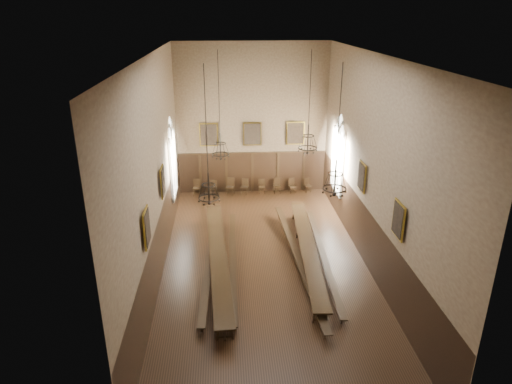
{
  "coord_description": "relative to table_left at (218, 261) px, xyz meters",
  "views": [
    {
      "loc": [
        -1.65,
        -17.65,
        10.55
      ],
      "look_at": [
        -0.3,
        1.5,
        2.9
      ],
      "focal_mm": 32.0,
      "sensor_mm": 36.0,
      "label": 1
    }
  ],
  "objects": [
    {
      "name": "portrait_left_1",
      "position": [
        -2.3,
        -3.27,
        3.3
      ],
      "size": [
        0.12,
        1.0,
        1.3
      ],
      "color": "#A88828",
      "rests_on": "wall_left"
    },
    {
      "name": "bench_right_inner",
      "position": [
        3.5,
        0.11,
        -0.1
      ],
      "size": [
        0.78,
        10.75,
        0.48
      ],
      "rotation": [
        0.0,
        0.0,
        0.04
      ],
      "color": "black",
      "rests_on": "floor"
    },
    {
      "name": "window_right",
      "position": [
        6.51,
        5.73,
        3.0
      ],
      "size": [
        0.2,
        2.2,
        4.6
      ],
      "primitive_type": null,
      "color": "white",
      "rests_on": "wall_right"
    },
    {
      "name": "window_left",
      "position": [
        -2.35,
        5.73,
        3.0
      ],
      "size": [
        0.2,
        2.2,
        4.6
      ],
      "primitive_type": null,
      "color": "white",
      "rests_on": "wall_left"
    },
    {
      "name": "table_left",
      "position": [
        0.0,
        0.0,
        0.0
      ],
      "size": [
        1.27,
        10.38,
        0.81
      ],
      "rotation": [
        0.0,
        0.0,
        0.05
      ],
      "color": "black",
      "rests_on": "floor"
    },
    {
      "name": "chandelier_front_right",
      "position": [
        4.33,
        -2.34,
        4.47
      ],
      "size": [
        0.88,
        0.88,
        4.58
      ],
      "color": "black",
      "rests_on": "ceiling"
    },
    {
      "name": "chandelier_front_left",
      "position": [
        -0.19,
        -2.39,
        4.32
      ],
      "size": [
        0.77,
        0.77,
        4.77
      ],
      "color": "black",
      "rests_on": "ceiling"
    },
    {
      "name": "wall_front",
      "position": [
        2.08,
        -8.78,
        4.1
      ],
      "size": [
        9.0,
        0.02,
        9.0
      ],
      "primitive_type": "cube",
      "color": "#816D4F",
      "rests_on": "ground"
    },
    {
      "name": "portrait_back_2",
      "position": [
        4.68,
        9.11,
        3.3
      ],
      "size": [
        1.1,
        0.12,
        1.4
      ],
      "color": "#A88828",
      "rests_on": "wall_back"
    },
    {
      "name": "wainscot_panelling",
      "position": [
        2.08,
        0.23,
        0.85
      ],
      "size": [
        9.0,
        18.0,
        2.5
      ],
      "primitive_type": null,
      "color": "black",
      "rests_on": "floor"
    },
    {
      "name": "portrait_right_1",
      "position": [
        6.46,
        -3.27,
        3.3
      ],
      "size": [
        0.12,
        1.0,
        1.3
      ],
      "color": "#A88828",
      "rests_on": "wall_right"
    },
    {
      "name": "bench_right_outer",
      "position": [
        4.68,
        0.26,
        -0.13
      ],
      "size": [
        0.74,
        9.43,
        0.42
      ],
      "rotation": [
        0.0,
        0.0,
        -0.05
      ],
      "color": "black",
      "rests_on": "floor"
    },
    {
      "name": "wall_right",
      "position": [
        6.59,
        0.23,
        4.1
      ],
      "size": [
        0.02,
        18.0,
        9.0
      ],
      "primitive_type": "cube",
      "color": "#816D4F",
      "rests_on": "ground"
    },
    {
      "name": "ceiling",
      "position": [
        2.08,
        0.23,
        8.61
      ],
      "size": [
        9.0,
        18.0,
        0.02
      ],
      "primitive_type": "cube",
      "color": "black",
      "rests_on": "ground"
    },
    {
      "name": "chair_7",
      "position": [
        5.5,
        8.83,
        -0.14
      ],
      "size": [
        0.48,
        0.48,
        0.86
      ],
      "rotation": [
        0.0,
        0.0,
        0.3
      ],
      "color": "black",
      "rests_on": "floor"
    },
    {
      "name": "portrait_back_1",
      "position": [
        2.08,
        9.11,
        3.3
      ],
      "size": [
        1.1,
        0.12,
        1.4
      ],
      "color": "#A88828",
      "rests_on": "wall_back"
    },
    {
      "name": "bench_left_outer",
      "position": [
        -0.38,
        0.39,
        -0.12
      ],
      "size": [
        0.66,
        9.93,
        0.45
      ],
      "rotation": [
        0.0,
        0.0,
        -0.04
      ],
      "color": "black",
      "rests_on": "floor"
    },
    {
      "name": "chandelier_back_right",
      "position": [
        4.29,
        2.99,
        4.44
      ],
      "size": [
        0.91,
        0.91,
        4.61
      ],
      "color": "black",
      "rests_on": "ceiling"
    },
    {
      "name": "table_right",
      "position": [
        3.99,
        0.44,
        -0.02
      ],
      "size": [
        1.32,
        9.86,
        0.77
      ],
      "rotation": [
        0.0,
        0.0,
        -0.06
      ],
      "color": "black",
      "rests_on": "floor"
    },
    {
      "name": "wall_back",
      "position": [
        2.08,
        9.24,
        4.1
      ],
      "size": [
        9.0,
        0.02,
        9.0
      ],
      "primitive_type": "cube",
      "color": "#816D4F",
      "rests_on": "ground"
    },
    {
      "name": "floor",
      "position": [
        2.08,
        0.23,
        -0.41
      ],
      "size": [
        9.0,
        18.0,
        0.02
      ],
      "primitive_type": "cube",
      "color": "black",
      "rests_on": "ground"
    },
    {
      "name": "chair_0",
      "position": [
        -1.36,
        8.72,
        -0.1
      ],
      "size": [
        0.48,
        0.48,
        1.0
      ],
      "rotation": [
        0.0,
        0.0,
        -0.1
      ],
      "color": "black",
      "rests_on": "floor"
    },
    {
      "name": "wall_left",
      "position": [
        -2.43,
        0.23,
        4.1
      ],
      "size": [
        0.02,
        18.0,
        9.0
      ],
      "primitive_type": "cube",
      "color": "#816D4F",
      "rests_on": "ground"
    },
    {
      "name": "portrait_right_0",
      "position": [
        6.46,
        1.23,
        3.3
      ],
      "size": [
        0.12,
        1.0,
        1.3
      ],
      "color": "#A88828",
      "rests_on": "wall_right"
    },
    {
      "name": "chair_4",
      "position": [
        2.64,
        8.84,
        -0.14
      ],
      "size": [
        0.39,
        0.39,
        0.86
      ],
      "rotation": [
        0.0,
        0.0,
        0.02
      ],
      "color": "black",
      "rests_on": "floor"
    },
    {
      "name": "portrait_left_0",
      "position": [
        -2.3,
        1.23,
        3.3
      ],
      "size": [
        0.12,
        1.0,
        1.3
      ],
      "color": "#A88828",
      "rests_on": "wall_left"
    },
    {
      "name": "chair_2",
      "position": [
        0.67,
        8.7,
        -0.09
      ],
      "size": [
        0.58,
        0.58,
        1.04
      ],
      "rotation": [
        0.0,
        0.0,
        -0.3
      ],
      "color": "black",
      "rests_on": "floor"
    },
    {
      "name": "chair_3",
      "position": [
        1.55,
        8.77,
        -0.12
      ],
      "size": [
        0.54,
        0.54,
        0.96
      ],
      "rotation": [
        0.0,
        0.0,
        -0.34
      ],
      "color": "black",
      "rests_on": "floor"
    },
    {
      "name": "chair_5",
      "position": [
        3.59,
        8.76,
        -0.12
      ],
      "size": [
        0.42,
        0.42,
        0.94
      ],
      "rotation": [
        0.0,
        0.0,
        0.01
      ],
      "color": "black",
      "rests_on": "floor"
    },
    {
      "name": "chair_1",
      "position": [
        -0.35,
        8.72,
        -0.13
      ],
      "size": [
        0.44,
        0.44,
        0.91
      ],
      "rotation": [
        0.0,
        0.0,
        -0.11
      ],
      "color": "black",
      "rests_on": "floor"
    },
    {
      "name": "bench_left_inner",
      "position": [
        0.64,
        0.14,
        -0.13
      ],
      "size": [
        0.43,
        9.39,
        0.42
      ],
      "rotation": [
        0.0,
        0.0,
        -0.02
      ],
      "color": "black",
      "rests_on": "floor"
    },
    {
      "name": "portrait_back_0",
      "position": [
        -0.52,
        9.11,
        3.3
      ],
      "size": [
        1.1,
        0.12,
        1.4
      ],
      "color": "#A88828",
      "rests_on": "wall_back"
    },
    {
      "name": "chair_6",
      "position": [
        4.54,
        8.79,
        -0.13
      ],
      "size": [
        0.48,
        0.48,
        0.9
      ],
      "rotation": [
        0.0,
        0.0,
        0.25
      ],
      "color": "black",
      "rests_on": "floor"
    },
    {
      "name": "chandelier_back_left",
      "position": [
        0.21,
        3.11,
        4.23
      ],
      "size": [
        0.82,
        0.82,
        4.85
      ],
      "color": "black",
      "rests_on": "ceiling"
    }
  ]
}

